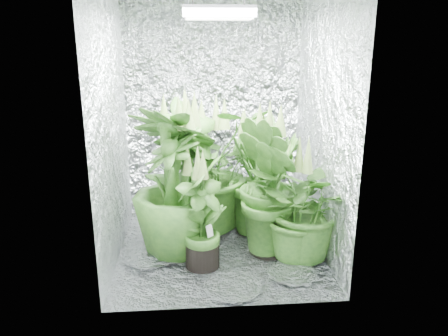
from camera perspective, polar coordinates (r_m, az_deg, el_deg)
name	(u,v)px	position (r m, az deg, el deg)	size (l,w,h in m)	color
ground	(219,249)	(3.63, -0.62, -10.54)	(1.60, 1.60, 0.00)	silver
walls	(219,129)	(3.30, -0.68, 5.12)	(1.62, 1.62, 2.00)	silver
grow_lamp	(218,13)	(3.23, -0.73, 19.62)	(0.50, 0.30, 0.22)	gray
plant_a	(211,169)	(3.79, -1.66, -0.09)	(1.26, 1.26, 1.19)	black
plant_b	(186,173)	(3.61, -5.02, -0.66)	(0.81, 0.81, 1.27)	black
plant_c	(252,177)	(3.76, 3.72, -1.14)	(0.66, 0.66, 1.09)	black
plant_d	(174,183)	(3.36, -6.50, -2.00)	(0.87, 0.87, 1.27)	black
plant_e	(302,206)	(3.32, 10.10, -4.96)	(0.87, 0.87, 0.96)	black
plant_f	(202,214)	(3.21, -2.91, -5.97)	(0.56, 0.56, 0.94)	black
plant_g	(271,187)	(3.40, 6.14, -2.51)	(0.64, 0.64, 1.20)	black
circulation_fan	(276,201)	(4.21, 6.84, -4.32)	(0.20, 0.31, 0.38)	black
plant_label	(210,231)	(3.23, -1.89, -8.20)	(0.06, 0.01, 0.09)	white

